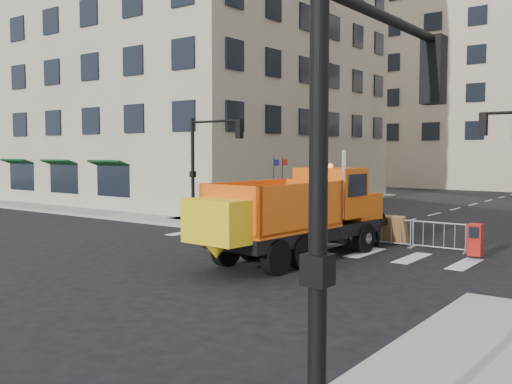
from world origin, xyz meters
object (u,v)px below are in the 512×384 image
Objects in this scene: cop_b at (330,219)px; worker at (260,204)px; cop_c at (374,222)px; newspaper_box at (475,240)px; plow_truck at (296,211)px; cop_a at (352,219)px.

cop_b is 1.00× the size of worker.
worker is (-7.50, 2.59, 0.15)m from cop_c.
worker reaches higher than newspaper_box.
newspaper_box is (11.49, -3.07, -0.40)m from worker.
cop_b is 6.11m from worker.
plow_truck is 8.99× the size of newspaper_box.
newspaper_box is at bearing 122.54° from cop_c.
worker is 1.73× the size of newspaper_box.
cop_a is at bearing 4.25° from plow_truck.
worker is at bearing 164.57° from newspaper_box.
cop_c is at bearing -178.95° from cop_a.
plow_truck reaches higher than worker.
cop_c is (0.96, 0.00, -0.07)m from cop_a.
cop_a is 4.98m from newspaper_box.
cop_a is 7.03m from worker.
worker is at bearing 48.12° from plow_truck.
cop_b is (-1.01, 0.00, -0.06)m from cop_a.
cop_a reaches higher than newspaper_box.
cop_a is 1.86× the size of newspaper_box.
cop_a reaches higher than cop_b.
cop_a reaches higher than cop_c.
cop_c is (1.97, 0.00, -0.00)m from cop_b.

